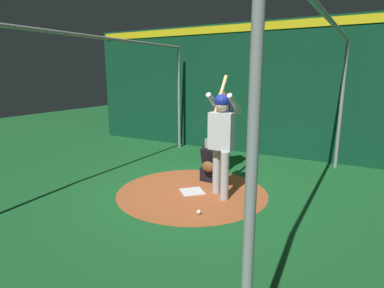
% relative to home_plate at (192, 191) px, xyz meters
% --- Properties ---
extents(ground_plane, '(26.92, 26.92, 0.00)m').
position_rel_home_plate_xyz_m(ground_plane, '(0.00, 0.00, -0.01)').
color(ground_plane, '#195B28').
extents(dirt_circle, '(2.88, 2.88, 0.01)m').
position_rel_home_plate_xyz_m(dirt_circle, '(0.00, 0.00, -0.01)').
color(dirt_circle, '#AD562D').
rests_on(dirt_circle, ground).
extents(home_plate, '(0.59, 0.59, 0.01)m').
position_rel_home_plate_xyz_m(home_plate, '(0.00, 0.00, 0.00)').
color(home_plate, white).
rests_on(home_plate, dirt_circle).
extents(batter, '(0.68, 0.49, 2.21)m').
position_rel_home_plate_xyz_m(batter, '(-0.10, 0.55, 1.15)').
color(batter, '#B3B3B7').
rests_on(batter, ground).
extents(catcher, '(0.58, 0.40, 0.94)m').
position_rel_home_plate_xyz_m(catcher, '(-0.79, 0.03, 0.35)').
color(catcher, black).
rests_on(catcher, ground).
extents(umpire, '(0.23, 0.49, 1.84)m').
position_rel_home_plate_xyz_m(umpire, '(-1.54, -0.09, 1.03)').
color(umpire, '#4C4C51').
rests_on(umpire, ground).
extents(back_wall, '(0.23, 10.92, 3.58)m').
position_rel_home_plate_xyz_m(back_wall, '(-3.60, 0.00, 1.79)').
color(back_wall, '#0C3D26').
rests_on(back_wall, ground).
extents(cage_frame, '(6.36, 4.51, 2.99)m').
position_rel_home_plate_xyz_m(cage_frame, '(0.00, 0.00, 2.13)').
color(cage_frame, gray).
rests_on(cage_frame, ground).
extents(baseball_0, '(0.07, 0.07, 0.07)m').
position_rel_home_plate_xyz_m(baseball_0, '(0.81, 0.58, 0.03)').
color(baseball_0, white).
rests_on(baseball_0, dirt_circle).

